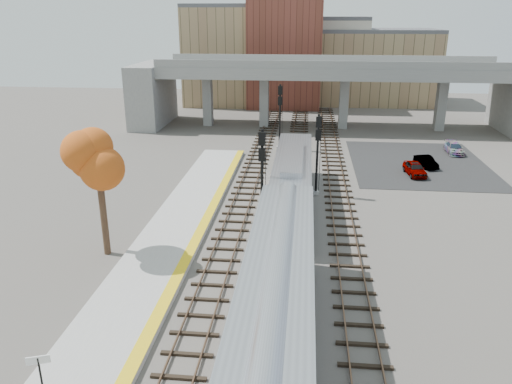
% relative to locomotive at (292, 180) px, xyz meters
% --- Properties ---
extents(ground, '(160.00, 160.00, 0.00)m').
position_rel_locomotive_xyz_m(ground, '(-1.00, -14.07, -2.28)').
color(ground, '#47423D').
rests_on(ground, ground).
extents(platform, '(4.50, 60.00, 0.35)m').
position_rel_locomotive_xyz_m(platform, '(-8.25, -14.07, -2.10)').
color(platform, '#9E9E99').
rests_on(platform, ground).
extents(yellow_strip, '(0.70, 60.00, 0.01)m').
position_rel_locomotive_xyz_m(yellow_strip, '(-6.35, -14.07, -1.92)').
color(yellow_strip, yellow).
rests_on(yellow_strip, platform).
extents(tracks, '(10.70, 95.00, 0.25)m').
position_rel_locomotive_xyz_m(tracks, '(-0.07, -1.57, -2.20)').
color(tracks, black).
rests_on(tracks, ground).
extents(overpass, '(54.00, 12.00, 9.50)m').
position_rel_locomotive_xyz_m(overpass, '(3.92, 30.93, 3.53)').
color(overpass, slate).
rests_on(overpass, ground).
extents(buildings_far, '(43.00, 21.00, 20.60)m').
position_rel_locomotive_xyz_m(buildings_far, '(0.26, 52.50, 5.60)').
color(buildings_far, '#9A8359').
rests_on(buildings_far, ground).
extents(parking_lot, '(14.00, 18.00, 0.04)m').
position_rel_locomotive_xyz_m(parking_lot, '(13.00, 13.93, -2.26)').
color(parking_lot, black).
rests_on(parking_lot, ground).
extents(locomotive, '(3.02, 19.05, 4.10)m').
position_rel_locomotive_xyz_m(locomotive, '(0.00, 0.00, 0.00)').
color(locomotive, '#A8AAB2').
rests_on(locomotive, ground).
extents(coach, '(3.03, 25.00, 5.00)m').
position_rel_locomotive_xyz_m(coach, '(-0.00, -22.61, 0.52)').
color(coach, '#A8AAB2').
rests_on(coach, ground).
extents(signal_mast_near, '(0.60, 0.64, 7.40)m').
position_rel_locomotive_xyz_m(signal_mast_near, '(-2.10, -4.42, 1.46)').
color(signal_mast_near, '#9E9E99').
rests_on(signal_mast_near, ground).
extents(signal_mast_mid, '(0.60, 0.64, 7.12)m').
position_rel_locomotive_xyz_m(signal_mast_mid, '(2.00, 3.03, 1.27)').
color(signal_mast_mid, '#9E9E99').
rests_on(signal_mast_mid, ground).
extents(signal_mast_far, '(0.60, 0.64, 7.52)m').
position_rel_locomotive_xyz_m(signal_mast_far, '(-2.10, 18.46, 1.54)').
color(signal_mast_far, '#9E9E99').
rests_on(signal_mast_far, ground).
extents(station_sign, '(0.87, 0.34, 2.27)m').
position_rel_locomotive_xyz_m(station_sign, '(-9.02, -23.71, -0.30)').
color(station_sign, black).
rests_on(station_sign, platform).
extents(tree, '(3.60, 3.60, 9.09)m').
position_rel_locomotive_xyz_m(tree, '(-11.89, -9.97, 4.47)').
color(tree, '#382619').
rests_on(tree, ground).
extents(car_a, '(2.00, 4.06, 1.33)m').
position_rel_locomotive_xyz_m(car_a, '(11.75, 9.56, -1.57)').
color(car_a, '#99999E').
rests_on(car_a, parking_lot).
extents(car_b, '(2.06, 3.68, 1.15)m').
position_rel_locomotive_xyz_m(car_b, '(13.46, 12.50, -1.66)').
color(car_b, '#99999E').
rests_on(car_b, parking_lot).
extents(car_c, '(1.72, 4.10, 1.18)m').
position_rel_locomotive_xyz_m(car_c, '(17.82, 18.39, -1.65)').
color(car_c, '#99999E').
rests_on(car_c, parking_lot).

